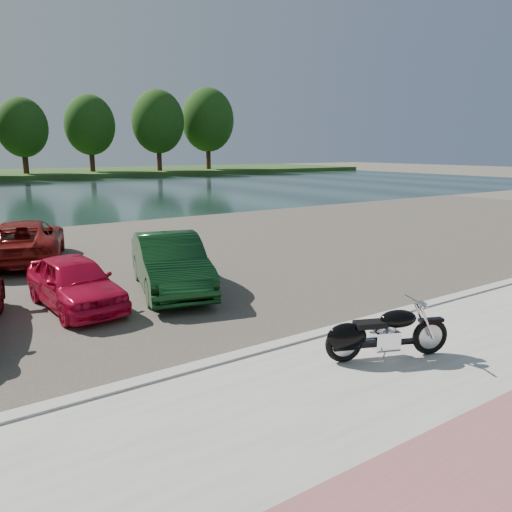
# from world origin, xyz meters

# --- Properties ---
(ground) EXTENTS (200.00, 200.00, 0.00)m
(ground) POSITION_xyz_m (0.00, 0.00, 0.00)
(ground) COLOR #595447
(ground) RESTS_ON ground
(promenade) EXTENTS (60.00, 6.00, 0.10)m
(promenade) POSITION_xyz_m (0.00, -1.00, 0.05)
(promenade) COLOR #A3A099
(promenade) RESTS_ON ground
(kerb) EXTENTS (60.00, 0.30, 0.14)m
(kerb) POSITION_xyz_m (0.00, 2.00, 0.07)
(kerb) COLOR #A3A099
(kerb) RESTS_ON ground
(parking_lot) EXTENTS (60.00, 18.00, 0.04)m
(parking_lot) POSITION_xyz_m (0.00, 11.00, 0.02)
(parking_lot) COLOR #433E36
(parking_lot) RESTS_ON ground
(river) EXTENTS (120.00, 40.00, 0.00)m
(river) POSITION_xyz_m (0.00, 40.00, 0.00)
(river) COLOR #1A302D
(river) RESTS_ON ground
(far_trees) EXTENTS (70.25, 10.68, 12.52)m
(far_trees) POSITION_xyz_m (4.36, 65.79, 7.49)
(far_trees) COLOR #321C12
(far_trees) RESTS_ON far_bank
(motorcycle) EXTENTS (2.22, 1.13, 1.05)m
(motorcycle) POSITION_xyz_m (0.16, 0.52, 0.56)
(motorcycle) COLOR black
(motorcycle) RESTS_ON promenade
(car_4) EXTENTS (1.76, 3.78, 1.25)m
(car_4) POSITION_xyz_m (-3.39, 6.71, 0.67)
(car_4) COLOR red
(car_4) RESTS_ON parking_lot
(car_5) EXTENTS (2.72, 4.81, 1.50)m
(car_5) POSITION_xyz_m (-0.90, 6.78, 0.79)
(car_5) COLOR #0F3817
(car_5) RESTS_ON parking_lot
(car_10) EXTENTS (3.58, 5.52, 1.41)m
(car_10) POSITION_xyz_m (-3.44, 12.73, 0.75)
(car_10) COLOR maroon
(car_10) RESTS_ON parking_lot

